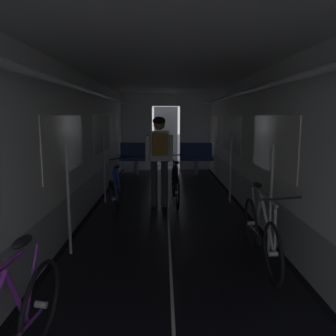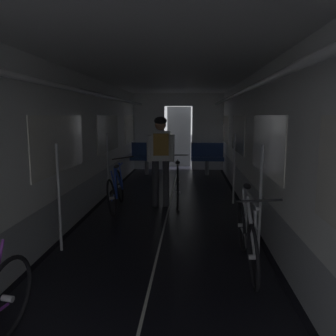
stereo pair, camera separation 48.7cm
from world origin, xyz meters
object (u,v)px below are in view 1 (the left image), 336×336
Objects in this scene: bench_seat_far_right at (196,155)px; bicycle_silver at (261,232)px; person_cyclist_aisle at (159,152)px; bench_seat_far_left at (136,156)px; bicycle_black_in_aisle at (175,184)px; bicycle_blue at (115,190)px.

bench_seat_far_right reaches higher than bicycle_silver.
person_cyclist_aisle is (-1.06, -3.71, 0.50)m from bench_seat_far_right.
bicycle_silver is at bearing -88.43° from bench_seat_far_right.
bicycle_silver is at bearing -64.53° from person_cyclist_aisle.
bench_seat_far_left and bench_seat_far_right have the same top height.
person_cyclist_aisle is at bearing -78.69° from bench_seat_far_left.
bicycle_black_in_aisle is (-0.74, -3.45, -0.18)m from bench_seat_far_right.
bench_seat_far_left is 3.82m from person_cyclist_aisle.
person_cyclist_aisle reaches higher than bicycle_black_in_aisle.
bicycle_blue is at bearing 131.11° from bicycle_silver.
bench_seat_far_left is 1.80m from bench_seat_far_right.
bicycle_black_in_aisle is (-0.91, 2.85, 0.00)m from bicycle_silver.
bicycle_blue is (-1.88, -3.95, -0.19)m from bench_seat_far_right.
person_cyclist_aisle is (-1.23, 2.58, 0.69)m from bicycle_silver.
bicycle_silver is (1.97, -6.30, -0.18)m from bench_seat_far_left.
bench_seat_far_left reaches higher than bicycle_silver.
bicycle_black_in_aisle is (0.32, 0.27, -0.69)m from person_cyclist_aisle.
bench_seat_far_left is 3.95m from bicycle_blue.
bench_seat_far_left is at bearing 180.00° from bench_seat_far_right.
person_cyclist_aisle is (0.74, -3.71, 0.50)m from bench_seat_far_left.
bicycle_silver is 1.00× the size of bicycle_blue.
bench_seat_far_left is at bearing 107.05° from bicycle_black_in_aisle.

